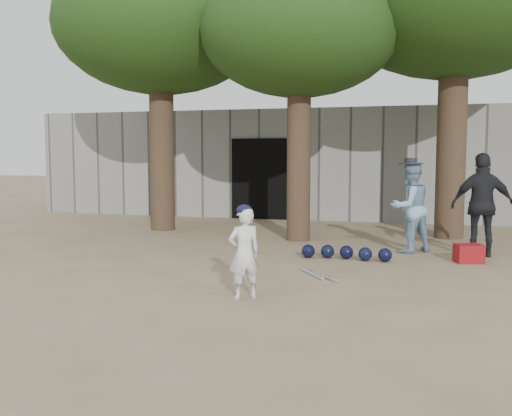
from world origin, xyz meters
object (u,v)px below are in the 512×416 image
(spectator_blue, at_px, (410,207))
(spectator_dark, at_px, (483,205))
(boy_player, at_px, (244,253))
(red_bag, at_px, (469,254))

(spectator_blue, bearing_deg, spectator_dark, 135.64)
(spectator_blue, bearing_deg, boy_player, 25.06)
(boy_player, xyz_separation_m, red_bag, (2.84, 3.21, -0.41))
(boy_player, bearing_deg, red_bag, -168.74)
(boy_player, relative_size, spectator_blue, 0.68)
(spectator_dark, distance_m, red_bag, 1.04)
(boy_player, relative_size, spectator_dark, 0.62)
(spectator_blue, xyz_separation_m, spectator_dark, (1.21, -0.10, 0.08))
(spectator_dark, height_order, red_bag, spectator_dark)
(red_bag, bearing_deg, boy_player, -131.45)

